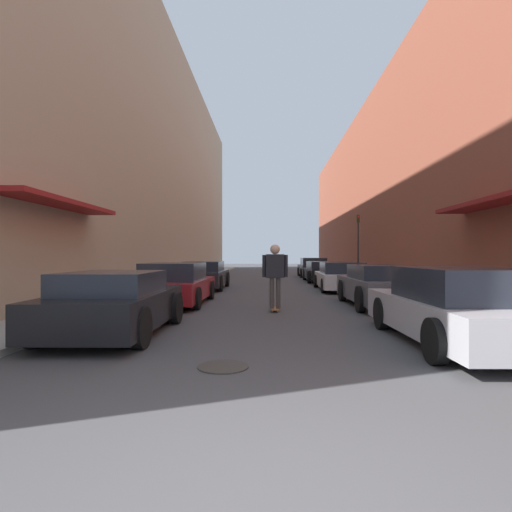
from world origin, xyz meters
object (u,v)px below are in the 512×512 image
parked_car_left_2 (205,275)px  parked_car_right_4 (313,268)px  parked_car_left_1 (175,284)px  parked_car_right_2 (341,277)px  parked_car_right_1 (379,286)px  manhole_cover (223,367)px  parked_car_right_0 (459,308)px  skateboarder (275,270)px  parked_car_left_0 (115,303)px  parked_car_right_3 (323,272)px  traffic_light (358,240)px

parked_car_left_2 → parked_car_right_4: 12.18m
parked_car_left_1 → parked_car_right_2: size_ratio=0.95×
parked_car_right_1 → manhole_cover: 7.77m
parked_car_right_0 → skateboarder: bearing=127.6°
parked_car_left_1 → skateboarder: bearing=-24.7°
parked_car_left_0 → parked_car_right_4: parked_car_right_4 is taller
skateboarder → parked_car_right_3: bearing=76.5°
parked_car_left_0 → skateboarder: size_ratio=2.18×
parked_car_right_2 → parked_car_right_1: bearing=-88.7°
parked_car_left_0 → parked_car_right_1: 7.73m
parked_car_right_2 → parked_car_right_4: parked_car_right_4 is taller
parked_car_right_2 → manhole_cover: 12.89m
parked_car_left_1 → parked_car_right_3: (6.10, 10.93, -0.03)m
parked_car_left_0 → parked_car_right_3: size_ratio=0.84×
parked_car_right_1 → manhole_cover: bearing=-120.6°
parked_car_left_0 → traffic_light: (8.40, 16.71, 1.87)m
parked_car_left_0 → manhole_cover: 3.29m
parked_car_right_4 → manhole_cover: bearing=-99.2°
parked_car_right_4 → skateboarder: size_ratio=2.34×
parked_car_left_1 → parked_car_left_2: (-0.00, 5.75, -0.00)m
parked_car_right_0 → parked_car_right_4: bearing=90.4°
parked_car_right_3 → parked_car_right_0: bearing=-89.5°
parked_car_right_1 → parked_car_right_4: size_ratio=1.00×
parked_car_left_1 → traffic_light: bearing=54.9°
parked_car_right_0 → parked_car_right_3: size_ratio=0.93×
parked_car_left_2 → parked_car_right_0: parked_car_right_0 is taller
parked_car_right_3 → skateboarder: skateboarder is taller
parked_car_left_1 → traffic_light: (8.36, 11.88, 1.86)m
parked_car_right_0 → parked_car_right_1: 5.13m
parked_car_left_2 → parked_car_right_3: (6.11, 5.18, -0.03)m
parked_car_right_1 → parked_car_right_2: 5.64m
parked_car_left_0 → traffic_light: size_ratio=1.04×
manhole_cover → parked_car_left_0: bearing=137.1°
parked_car_right_0 → manhole_cover: size_ratio=6.34×
parked_car_right_1 → traffic_light: 12.56m
parked_car_right_2 → parked_car_right_4: (-0.04, 11.02, 0.06)m
parked_car_left_1 → parked_car_right_0: 8.33m
parked_car_right_2 → parked_car_right_4: bearing=90.2°
skateboarder → parked_car_left_1: bearing=155.3°
parked_car_right_3 → skateboarder: 12.74m
parked_car_left_2 → traffic_light: bearing=36.2°
parked_car_left_2 → parked_car_right_4: parked_car_right_4 is taller
parked_car_left_0 → parked_car_right_3: bearing=68.7°
parked_car_right_2 → manhole_cover: size_ratio=6.52×
parked_car_left_1 → parked_car_right_3: size_ratio=0.91×
parked_car_right_1 → skateboarder: bearing=-161.3°
parked_car_right_0 → parked_car_right_4: size_ratio=1.03×
parked_car_left_2 → parked_car_right_1: bearing=-44.3°
parked_car_left_2 → parked_car_right_0: size_ratio=1.03×
parked_car_left_0 → parked_car_right_3: 16.92m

